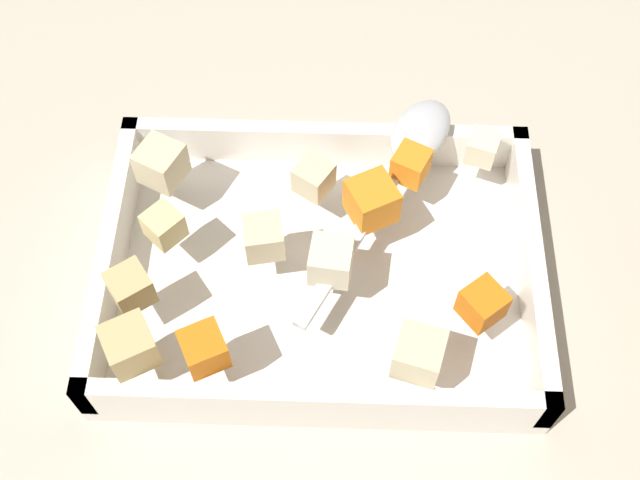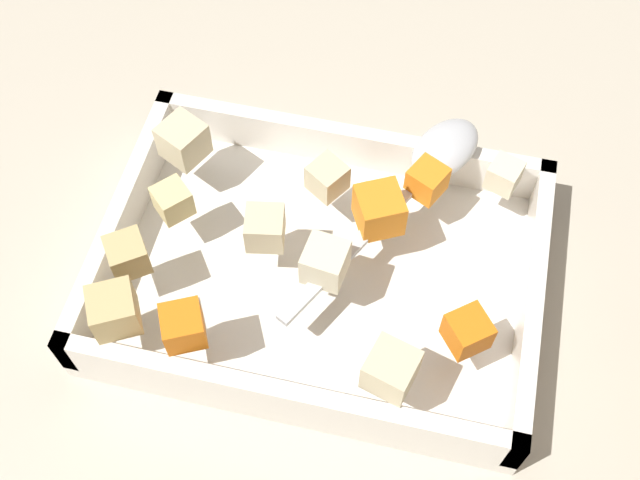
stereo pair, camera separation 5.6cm
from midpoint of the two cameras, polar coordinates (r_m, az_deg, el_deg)
ground_plane at (r=0.62m, az=4.43°, el=-2.29°), size 4.00×4.00×0.00m
baking_dish at (r=0.60m, az=2.66°, el=-2.57°), size 0.32×0.23×0.05m
carrot_chunk_rim_edge at (r=0.57m, az=7.08°, el=1.94°), size 0.04×0.04×0.03m
carrot_chunk_front_center at (r=0.53m, az=-6.87°, el=-6.46°), size 0.04×0.04×0.03m
carrot_chunk_corner_ne at (r=0.59m, az=10.41°, el=4.03°), size 0.03×0.03×0.02m
carrot_chunk_heap_top at (r=0.54m, az=13.55°, el=-6.69°), size 0.04×0.04×0.03m
potato_chunk_far_right at (r=0.61m, az=15.72°, el=4.33°), size 0.03×0.03×0.02m
potato_chunk_corner_se at (r=0.58m, az=-7.90°, el=2.61°), size 0.03×0.03×0.02m
potato_chunk_near_left at (r=0.54m, az=-11.80°, el=-5.24°), size 0.04×0.04×0.03m
potato_chunk_heap_side at (r=0.55m, az=3.30°, el=-1.84°), size 0.03×0.03×0.03m
potato_chunk_center at (r=0.59m, az=3.26°, el=4.28°), size 0.03×0.03×0.02m
potato_chunk_under_handle at (r=0.56m, az=-10.97°, el=-1.28°), size 0.04×0.04×0.03m
potato_chunk_back_center at (r=0.61m, az=-7.25°, el=6.93°), size 0.04×0.04×0.03m
potato_chunk_mid_left at (r=0.52m, az=8.28°, el=-9.51°), size 0.04×0.04×0.03m
potato_chunk_near_spoon at (r=0.56m, az=-1.16°, el=0.63°), size 0.03×0.03×0.03m
serving_spoon at (r=0.61m, az=10.85°, el=5.47°), size 0.13×0.21×0.02m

